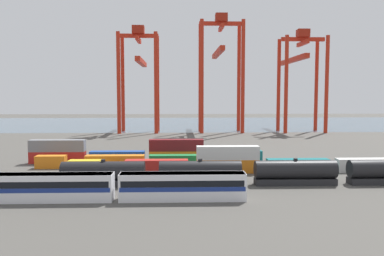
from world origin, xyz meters
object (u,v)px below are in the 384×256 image
(passenger_train, at_px, (116,186))
(gantry_crane_central, at_px, (220,62))
(shipping_container_15, at_px, (235,156))
(shipping_container_4, at_px, (298,166))
(gantry_crane_west, at_px, (139,69))
(freight_tank_row, at_px, (295,172))
(gantry_crane_east, at_px, (299,69))
(shipping_container_0, at_px, (85,167))
(shipping_container_12, at_px, (117,157))

(passenger_train, height_order, gantry_crane_central, gantry_crane_central)
(shipping_container_15, bearing_deg, shipping_container_4, -48.85)
(gantry_crane_west, bearing_deg, shipping_container_15, -69.57)
(freight_tank_row, relative_size, gantry_crane_central, 1.62)
(shipping_container_4, bearing_deg, gantry_crane_west, 113.79)
(freight_tank_row, xyz_separation_m, gantry_crane_central, (-2.17, 100.57, 26.83))
(passenger_train, xyz_separation_m, gantry_crane_east, (59.84, 110.52, 23.94))
(shipping_container_0, bearing_deg, shipping_container_4, 0.00)
(shipping_container_12, height_order, gantry_crane_west, gantry_crane_west)
(shipping_container_4, relative_size, shipping_container_15, 1.00)
(gantry_crane_central, distance_m, gantry_crane_east, 33.66)
(shipping_container_0, xyz_separation_m, shipping_container_12, (4.37, 12.19, 0.00))
(shipping_container_0, relative_size, gantry_crane_east, 0.14)
(freight_tank_row, xyz_separation_m, shipping_container_0, (-37.64, 10.88, -0.82))
(freight_tank_row, xyz_separation_m, shipping_container_15, (-6.92, 23.07, -0.82))
(gantry_crane_east, bearing_deg, gantry_crane_central, -178.58)
(gantry_crane_central, bearing_deg, gantry_crane_east, 1.42)
(freight_tank_row, height_order, shipping_container_15, freight_tank_row)
(passenger_train, distance_m, gantry_crane_east, 127.94)
(freight_tank_row, relative_size, shipping_container_4, 6.42)
(passenger_train, xyz_separation_m, shipping_container_0, (-9.15, 20.00, -0.84))
(gantry_crane_central, height_order, gantry_crane_east, gantry_crane_central)
(shipping_container_4, height_order, gantry_crane_east, gantry_crane_east)
(shipping_container_4, height_order, gantry_crane_west, gantry_crane_west)
(gantry_crane_central, bearing_deg, shipping_container_12, -111.87)
(freight_tank_row, bearing_deg, gantry_crane_west, 109.59)
(shipping_container_4, height_order, shipping_container_15, same)
(passenger_train, relative_size, gantry_crane_east, 0.88)
(freight_tank_row, xyz_separation_m, gantry_crane_west, (-35.70, 100.32, 23.79))
(passenger_train, relative_size, shipping_container_0, 6.12)
(shipping_container_15, relative_size, gantry_crane_west, 0.28)
(shipping_container_0, distance_m, gantry_crane_west, 92.78)
(shipping_container_4, bearing_deg, shipping_container_0, 180.00)
(shipping_container_4, xyz_separation_m, shipping_container_12, (-37.01, 12.19, 0.00))
(shipping_container_15, bearing_deg, freight_tank_row, -73.30)
(gantry_crane_west, distance_m, gantry_crane_central, 33.66)
(shipping_container_15, xyz_separation_m, gantry_crane_west, (-28.78, 77.25, 24.61))
(shipping_container_4, bearing_deg, passenger_train, -148.17)
(passenger_train, bearing_deg, shipping_container_15, 56.17)
(gantry_crane_west, bearing_deg, shipping_container_4, -66.21)
(shipping_container_12, distance_m, gantry_crane_west, 81.11)
(passenger_train, bearing_deg, gantry_crane_central, 76.51)
(shipping_container_0, xyz_separation_m, gantry_crane_east, (68.99, 90.52, 24.78))
(freight_tank_row, distance_m, shipping_container_12, 40.50)
(passenger_train, height_order, gantry_crane_east, gantry_crane_east)
(gantry_crane_east, bearing_deg, shipping_container_0, -127.31)
(gantry_crane_west, xyz_separation_m, gantry_crane_east, (67.05, 1.08, 0.17))
(passenger_train, xyz_separation_m, freight_tank_row, (28.49, 9.12, -0.02))
(freight_tank_row, height_order, gantry_crane_east, gantry_crane_east)
(shipping_container_4, relative_size, shipping_container_12, 1.00)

